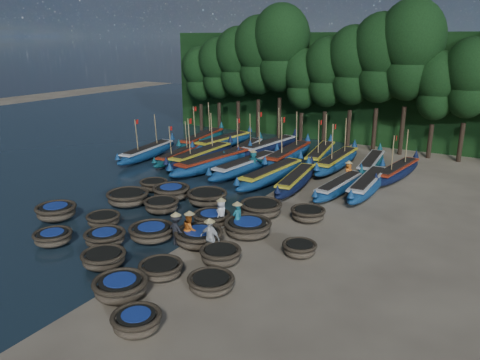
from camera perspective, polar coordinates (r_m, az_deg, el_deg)
The scene contains 61 objects.
ground at distance 25.86m, azimuth -1.59°, elevation -4.75°, with size 120.00×120.00×0.00m, color gray.
foliage_wall at distance 45.82m, azimuth 14.65°, elevation 10.76°, with size 40.00×3.00×10.00m, color black.
coracle_3 at distance 18.86m, azimuth -14.37°, elevation -12.54°, with size 2.60×2.60×0.80m.
coracle_4 at distance 16.86m, azimuth -12.50°, elevation -16.48°, with size 1.85×1.85×0.70m.
coracle_5 at distance 24.37m, azimuth -21.86°, elevation -6.49°, with size 2.23×2.23×0.66m.
coracle_6 at distance 23.40m, azimuth -16.14°, elevation -6.76°, with size 1.99×1.99×0.73m.
coracle_7 at distance 21.41m, azimuth -16.28°, elevation -9.16°, with size 1.98×1.98×0.70m.
coracle_8 at distance 20.07m, azimuth -9.62°, elevation -10.63°, with size 1.96×1.96×0.64m.
coracle_9 at distance 18.81m, azimuth -3.57°, elevation -12.40°, with size 2.30×2.30×0.65m.
coracle_10 at distance 27.48m, azimuth -21.51°, elevation -3.58°, with size 2.59×2.59×0.83m.
coracle_11 at distance 25.76m, azimuth -16.30°, elevation -4.63°, with size 1.79×1.79×0.68m.
coracle_12 at distance 23.50m, azimuth -10.71°, elevation -6.26°, with size 2.58×2.58×0.74m.
coracle_13 at distance 22.62m, azimuth -5.05°, elevation -6.89°, with size 2.88×2.88×0.78m.
coracle_14 at distance 20.84m, azimuth -2.39°, elevation -9.10°, with size 2.07×2.07×0.75m.
coracle_15 at distance 28.54m, azimuth -13.52°, elevation -2.09°, with size 2.93×2.93×0.84m.
coracle_16 at distance 26.97m, azimuth -9.56°, elevation -3.06°, with size 2.30×2.30×0.77m.
coracle_17 at distance 24.90m, azimuth -3.48°, elevation -4.65°, with size 2.04×2.04×0.71m.
coracle_18 at distance 23.57m, azimuth 0.95°, elevation -5.79°, with size 2.42×2.42×0.79m.
coracle_19 at distance 21.71m, azimuth 7.27°, elevation -8.28°, with size 1.74×1.74×0.64m.
coracle_20 at distance 30.79m, azimuth -10.46°, elevation -0.59°, with size 1.82×1.82×0.73m.
coracle_21 at distance 28.99m, azimuth -8.38°, elevation -1.45°, with size 2.50×2.50×0.85m.
coracle_22 at distance 27.84m, azimuth -4.03°, elevation -2.11°, with size 2.83×2.83×0.85m.
coracle_23 at distance 26.08m, azimuth 2.55°, elevation -3.45°, with size 2.91×2.91×0.83m.
coracle_24 at distance 25.70m, azimuth 8.28°, elevation -4.09°, with size 2.10×2.10×0.73m.
long_boat_0 at distance 39.17m, azimuth -11.18°, elevation 3.38°, with size 2.45×8.14×3.49m.
long_boat_1 at distance 37.81m, azimuth -7.44°, elevation 2.98°, with size 2.13×7.26×3.10m.
long_boat_2 at distance 37.04m, azimuth -4.71°, elevation 2.95°, with size 1.61×9.04×3.84m.
long_boat_3 at distance 35.07m, azimuth -3.22°, elevation 2.19°, with size 2.98×9.11×1.62m.
long_boat_4 at distance 34.13m, azimuth 0.76°, elevation 1.75°, with size 2.40×8.79×1.55m.
long_boat_5 at distance 32.13m, azimuth 3.89°, elevation 0.71°, with size 2.18×8.59×1.52m.
long_boat_6 at distance 31.13m, azimuth 6.84°, elevation -0.02°, with size 2.34×7.82×1.39m.
long_boat_7 at distance 30.51m, azimuth 12.06°, elevation -0.72°, with size 1.90×7.25×1.28m.
long_boat_8 at distance 31.08m, azimuth 15.32°, elevation -0.49°, with size 1.72×8.29×1.46m.
long_boat_9 at distance 43.09m, azimuth -4.64°, elevation 4.96°, with size 2.91×8.95×3.84m.
long_boat_10 at distance 42.06m, azimuth -2.03°, elevation 4.67°, with size 2.31×8.65×1.53m.
long_boat_11 at distance 39.12m, azimuth 0.46°, elevation 3.68°, with size 2.43×8.03×3.44m.
long_boat_12 at distance 40.08m, azimuth 3.55°, elevation 4.06°, with size 2.57×8.90×3.80m.
long_boat_13 at distance 37.34m, azimuth 5.90°, elevation 3.05°, with size 2.04×9.19×3.91m.
long_boat_14 at distance 38.01m, azimuth 9.78°, elevation 3.08°, with size 2.85×8.46×3.64m.
long_boat_15 at distance 36.20m, azimuth 11.75°, elevation 2.28°, with size 1.53×8.71×3.70m.
long_boat_16 at distance 36.23m, azimuth 15.69°, elevation 1.91°, with size 2.17×7.92×1.40m.
long_boat_17 at distance 34.70m, azimuth 18.60°, elevation 1.00°, with size 2.40×7.87×3.37m.
fisherman_0 at distance 24.42m, azimuth -2.27°, elevation -3.97°, with size 0.55×0.80×1.77m.
fisherman_1 at distance 23.65m, azimuth -0.33°, elevation -4.48°, with size 0.56×0.69×1.84m.
fisherman_2 at distance 22.55m, azimuth -6.13°, elevation -5.82°, with size 0.98×1.02×1.85m.
fisherman_3 at distance 22.63m, azimuth -7.75°, elevation -5.90°, with size 1.12×0.78×1.80m.
fisherman_4 at distance 21.38m, azimuth -3.69°, elevation -6.93°, with size 1.02×0.52×1.94m.
fisherman_5 at distance 33.97m, azimuth 1.63°, elevation 2.20°, with size 1.43×1.53×1.92m.
fisherman_6 at distance 32.64m, azimuth 13.05°, elevation 1.00°, with size 0.57×0.79×1.70m.
tree_0 at distance 49.69m, azimuth -4.89°, elevation 12.82°, with size 3.68×3.68×8.68m.
tree_1 at distance 48.34m, azimuth -2.63°, elevation 13.55°, with size 4.09×4.09×9.65m.
tree_2 at distance 47.07m, azimuth -0.23°, elevation 14.29°, with size 4.51×4.51×10.63m.
tree_3 at distance 45.89m, azimuth 2.31°, elevation 15.05°, with size 4.92×4.92×11.60m.
tree_4 at distance 44.81m, azimuth 5.00°, elevation 15.82°, with size 5.34×5.34×12.58m.
tree_5 at distance 43.99m, azimuth 7.66°, elevation 12.18°, with size 3.68×3.68×8.68m.
tree_6 at distance 43.07m, azimuth 10.57°, elevation 12.85°, with size 4.09×4.09×9.65m.
tree_7 at distance 42.28m, azimuth 13.61°, elevation 13.51°, with size 4.51×4.51×10.63m.
tree_8 at distance 41.60m, azimuth 16.78°, elevation 14.16°, with size 4.92×4.92×11.60m.
tree_9 at distance 41.05m, azimuth 20.06°, elevation 14.78°, with size 5.34×5.34×12.58m.
tree_10 at distance 40.81m, azimuth 22.87°, elevation 10.65°, with size 3.68×3.68×8.68m.
tree_11 at distance 40.48m, azimuth 26.24°, elevation 11.17°, with size 4.09×4.09×9.65m.
Camera 1 is at (12.97, -20.20, 9.62)m, focal length 35.00 mm.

